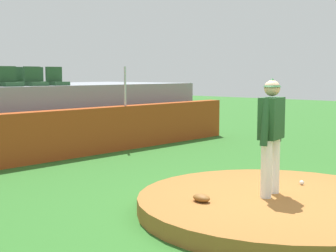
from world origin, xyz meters
name	(u,v)px	position (x,y,z in m)	size (l,w,h in m)	color
ground_plane	(277,213)	(0.00, 0.00, 0.00)	(60.00, 60.00, 0.00)	#2C6724
pitchers_mound	(277,205)	(0.00, 0.00, 0.12)	(4.17, 4.17, 0.24)	#9C622D
pitcher	(271,128)	(0.01, 0.14, 1.26)	(0.74, 0.34, 1.75)	white
baseball	(302,183)	(0.97, 0.10, 0.28)	(0.07, 0.07, 0.07)	white
fielding_glove	(201,198)	(-0.98, 0.67, 0.30)	(0.30, 0.20, 0.11)	brown
brick_barrier	(39,137)	(0.00, 6.27, 0.60)	(13.72, 0.40, 1.19)	#A44118
fence_post_right	(125,86)	(2.76, 6.27, 1.73)	(0.06, 0.06, 1.07)	silver
stadium_chair_2	(9,80)	(0.00, 7.52, 1.91)	(0.48, 0.44, 0.50)	#264C2B
stadium_chair_3	(34,80)	(0.72, 7.52, 1.91)	(0.48, 0.44, 0.50)	#264C2B
stadium_chair_4	(56,80)	(1.40, 7.51, 1.91)	(0.48, 0.44, 0.50)	#264C2B
stadium_chair_8	(16,80)	(0.72, 8.40, 1.91)	(0.48, 0.44, 0.50)	#264C2B
stadium_chair_9	(38,79)	(1.38, 8.39, 1.91)	(0.48, 0.44, 0.50)	#264C2B
stadium_chair_14	(21,79)	(1.41, 9.30, 1.91)	(0.48, 0.44, 0.50)	#264C2B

